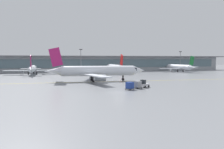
% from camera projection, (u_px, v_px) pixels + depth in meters
% --- Properties ---
extents(ground_plane, '(400.00, 400.00, 0.00)m').
position_uv_depth(ground_plane, '(119.00, 93.00, 50.16)').
color(ground_plane, slate).
extents(taxiway_centreline_stripe, '(109.90, 5.51, 0.01)m').
position_uv_depth(taxiway_centreline_stripe, '(100.00, 82.00, 74.38)').
color(taxiway_centreline_stripe, yellow).
rests_on(taxiway_centreline_stripe, ground_plane).
extents(terminal_concourse, '(204.17, 11.00, 9.60)m').
position_uv_depth(terminal_concourse, '(77.00, 63.00, 135.98)').
color(terminal_concourse, '#9EA3A8').
rests_on(terminal_concourse, ground_plane).
extents(gate_airplane_1, '(26.71, 28.68, 9.51)m').
position_uv_depth(gate_airplane_1, '(33.00, 69.00, 108.50)').
color(gate_airplane_1, white).
rests_on(gate_airplane_1, ground_plane).
extents(gate_airplane_2, '(28.27, 30.37, 10.07)m').
position_uv_depth(gate_airplane_2, '(114.00, 67.00, 122.08)').
color(gate_airplane_2, silver).
rests_on(gate_airplane_2, ground_plane).
extents(gate_airplane_3, '(26.47, 28.57, 9.46)m').
position_uv_depth(gate_airplane_3, '(179.00, 67.00, 132.92)').
color(gate_airplane_3, silver).
rests_on(gate_airplane_3, ground_plane).
extents(taxiing_regional_jet, '(34.84, 32.39, 11.54)m').
position_uv_depth(taxiing_regional_jet, '(97.00, 71.00, 75.97)').
color(taxiing_regional_jet, silver).
rests_on(taxiing_regional_jet, ground_plane).
extents(baggage_tug, '(2.95, 2.59, 2.10)m').
position_uv_depth(baggage_tug, '(144.00, 84.00, 59.47)').
color(baggage_tug, silver).
rests_on(baggage_tug, ground_plane).
extents(cargo_dolly_lead, '(2.63, 2.46, 1.94)m').
position_uv_depth(cargo_dolly_lead, '(138.00, 84.00, 57.30)').
color(cargo_dolly_lead, '#595B60').
rests_on(cargo_dolly_lead, ground_plane).
extents(cargo_dolly_trailing, '(2.63, 2.46, 1.94)m').
position_uv_depth(cargo_dolly_trailing, '(130.00, 86.00, 54.98)').
color(cargo_dolly_trailing, '#595B60').
rests_on(cargo_dolly_trailing, ground_plane).
extents(apron_light_mast_1, '(1.80, 0.36, 13.39)m').
position_uv_depth(apron_light_mast_1, '(81.00, 59.00, 126.89)').
color(apron_light_mast_1, gray).
rests_on(apron_light_mast_1, ground_plane).
extents(apron_light_mast_2, '(1.80, 0.36, 12.76)m').
position_uv_depth(apron_light_mast_2, '(180.00, 60.00, 145.97)').
color(apron_light_mast_2, gray).
rests_on(apron_light_mast_2, ground_plane).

